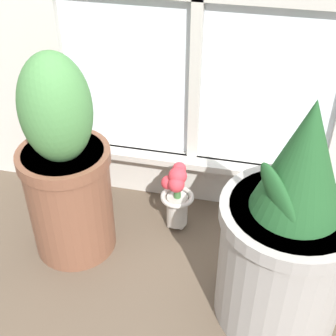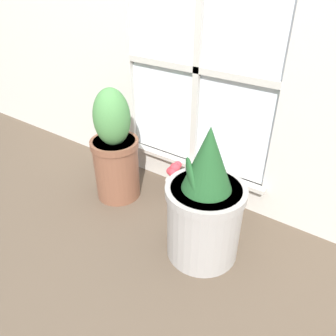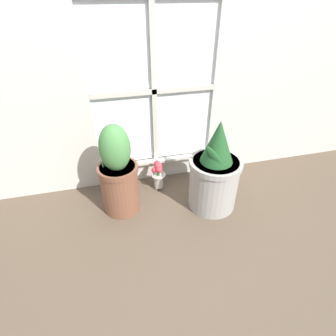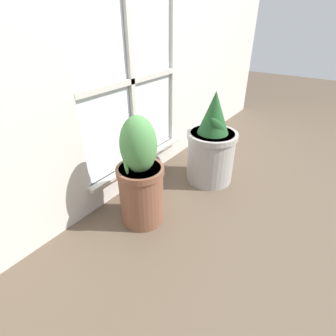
% 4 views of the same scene
% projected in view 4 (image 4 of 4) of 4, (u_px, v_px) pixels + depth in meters
% --- Properties ---
extents(ground_plane, '(10.00, 10.00, 0.00)m').
position_uv_depth(ground_plane, '(215.00, 211.00, 1.74)').
color(ground_plane, brown).
extents(potted_plant_left, '(0.28, 0.28, 0.69)m').
position_uv_depth(potted_plant_left, '(140.00, 178.00, 1.53)').
color(potted_plant_left, brown).
rests_on(potted_plant_left, ground_plane).
extents(potted_plant_right, '(0.37, 0.37, 0.69)m').
position_uv_depth(potted_plant_right, '(211.00, 146.00, 1.94)').
color(potted_plant_right, '#9E9993').
rests_on(potted_plant_right, ground_plane).
extents(flower_vase, '(0.11, 0.12, 0.25)m').
position_uv_depth(flower_vase, '(153.00, 172.00, 1.91)').
color(flower_vase, '#BCB7AD').
rests_on(flower_vase, ground_plane).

